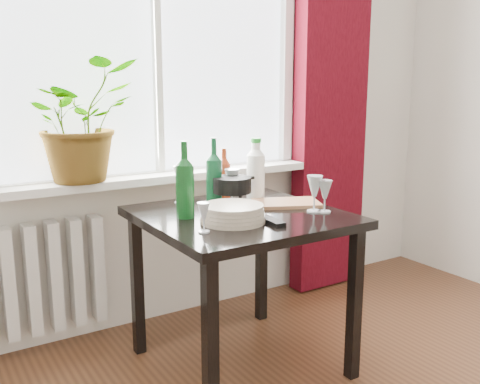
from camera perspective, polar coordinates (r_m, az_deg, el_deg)
window at (r=2.89m, az=-9.10°, el=17.14°), size 1.72×0.08×1.62m
windowsill at (r=2.86m, az=-8.05°, el=1.63°), size 1.72×0.20×0.04m
curtain at (r=3.40m, az=9.73°, el=11.14°), size 0.50×0.12×2.56m
radiator at (r=2.79m, az=-22.39°, el=-8.86°), size 0.80×0.10×0.55m
table at (r=2.42m, az=0.10°, el=-4.35°), size 0.85×0.85×0.74m
potted_plant at (r=2.68m, az=-16.72°, el=7.33°), size 0.64×0.59×0.58m
wine_bottle_left at (r=2.30m, az=-5.92°, el=1.39°), size 0.10×0.10×0.34m
wine_bottle_right at (r=2.52m, az=-2.79°, el=2.19°), size 0.09×0.09×0.33m
bottle_amber at (r=2.69m, az=-1.70°, el=2.09°), size 0.08×0.08×0.26m
cleaning_bottle at (r=2.65m, az=1.69°, el=2.55°), size 0.09×0.09×0.32m
wineglass_front_right at (r=2.43m, az=7.94°, el=-0.14°), size 0.08×0.08×0.17m
wineglass_far_right at (r=2.42m, az=9.04°, el=-0.42°), size 0.07×0.07×0.15m
wineglass_back_center at (r=2.58m, az=-0.87°, el=0.69°), size 0.09×0.09×0.17m
wineglass_back_left at (r=2.59m, az=-6.25°, el=0.85°), size 0.10×0.10×0.19m
wineglass_front_left at (r=2.08m, az=-3.88°, el=-2.72°), size 0.06×0.06×0.12m
plate_stack at (r=2.23m, az=-0.78°, el=-2.33°), size 0.36×0.36×0.07m
fondue_pot at (r=2.51m, az=-0.85°, el=0.03°), size 0.25×0.23×0.14m
tv_remote at (r=2.23m, az=3.36°, el=-3.09°), size 0.06×0.17×0.02m
cutting_board at (r=2.57m, az=4.95°, el=-1.18°), size 0.36×0.31×0.02m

